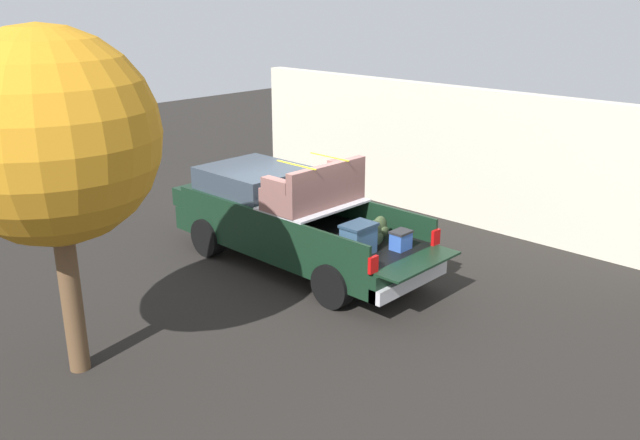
{
  "coord_description": "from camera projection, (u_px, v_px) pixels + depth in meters",
  "views": [
    {
      "loc": [
        -8.85,
        8.66,
        5.16
      ],
      "look_at": [
        -0.6,
        0.0,
        1.1
      ],
      "focal_mm": 37.55,
      "sensor_mm": 36.0,
      "label": 1
    }
  ],
  "objects": [
    {
      "name": "pickup_truck",
      "position": [
        286.0,
        217.0,
        13.29
      ],
      "size": [
        6.05,
        2.06,
        2.23
      ],
      "color": "black",
      "rests_on": "ground_plane"
    },
    {
      "name": "ground_plane",
      "position": [
        298.0,
        265.0,
        13.38
      ],
      "size": [
        40.0,
        40.0,
        0.0
      ],
      "primitive_type": "plane",
      "color": "black"
    },
    {
      "name": "tree_background",
      "position": [
        50.0,
        138.0,
        8.62
      ],
      "size": [
        2.86,
        2.86,
        4.83
      ],
      "color": "brown",
      "rests_on": "ground_plane"
    },
    {
      "name": "building_facade",
      "position": [
        446.0,
        153.0,
        15.87
      ],
      "size": [
        11.77,
        0.36,
        3.15
      ],
      "primitive_type": "cube",
      "color": "beige",
      "rests_on": "ground_plane"
    }
  ]
}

